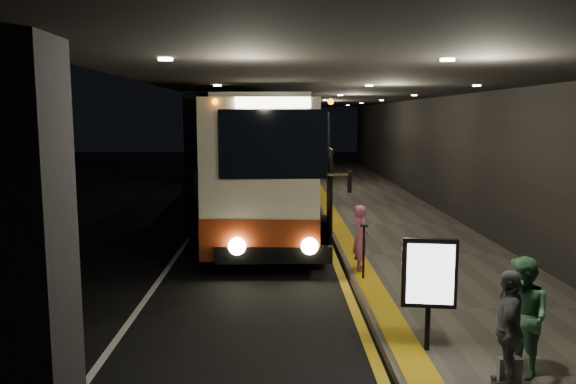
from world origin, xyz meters
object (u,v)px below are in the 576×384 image
object	(u,v)px
coach_third	(277,139)
info_sign	(429,276)
passenger_boarding	(361,238)
bag_polka	(509,371)
coach_second	(280,153)
stanchion_post	(364,252)
passenger_waiting_grey	(508,329)
coach_main	(275,168)
passenger_waiting_green	(522,316)

from	to	relation	value
coach_third	info_sign	bearing A→B (deg)	-84.66
coach_third	passenger_boarding	bearing A→B (deg)	-84.80
passenger_boarding	bag_polka	size ratio (longest dim) A/B	4.10
coach_second	stanchion_post	bearing A→B (deg)	-87.05
passenger_boarding	passenger_waiting_grey	world-z (taller)	passenger_waiting_grey
passenger_waiting_grey	bag_polka	world-z (taller)	passenger_waiting_grey
coach_main	stanchion_post	xyz separation A→B (m)	(1.97, -6.81, -1.23)
coach_second	bag_polka	bearing A→B (deg)	-85.29
stanchion_post	bag_polka	bearing A→B (deg)	-76.39
passenger_waiting_green	bag_polka	bearing A→B (deg)	-52.51
passenger_waiting_green	passenger_waiting_grey	distance (m)	0.51
coach_main	passenger_waiting_green	bearing A→B (deg)	-70.47
coach_main	passenger_waiting_green	size ratio (longest dim) A/B	8.07
bag_polka	passenger_waiting_green	bearing A→B (deg)	48.36
passenger_waiting_grey	info_sign	distance (m)	1.44
passenger_waiting_grey	stanchion_post	distance (m)	5.10
passenger_waiting_green	bag_polka	size ratio (longest dim) A/B	4.45
coach_third	passenger_boarding	size ratio (longest dim) A/B	7.94
coach_third	bag_polka	bearing A→B (deg)	-83.60
passenger_waiting_green	stanchion_post	world-z (taller)	passenger_waiting_green
coach_main	bag_polka	size ratio (longest dim) A/B	35.89
passenger_boarding	passenger_waiting_grey	bearing A→B (deg)	-159.26
stanchion_post	info_sign	bearing A→B (deg)	-83.97
passenger_waiting_grey	passenger_boarding	bearing A→B (deg)	-145.34
passenger_waiting_grey	stanchion_post	size ratio (longest dim) A/B	1.34
passenger_waiting_grey	bag_polka	size ratio (longest dim) A/B	4.29
coach_main	info_sign	bearing A→B (deg)	-74.64
coach_third	info_sign	distance (m)	37.69
coach_second	passenger_waiting_green	distance (m)	23.22
coach_second	stanchion_post	size ratio (longest dim) A/B	9.59
coach_main	passenger_boarding	size ratio (longest dim) A/B	8.76
passenger_waiting_grey	coach_main	bearing A→B (deg)	-141.31
passenger_boarding	bag_polka	bearing A→B (deg)	-158.48
passenger_waiting_green	bag_polka	distance (m)	0.76
coach_main	coach_third	size ratio (longest dim) A/B	1.10
passenger_boarding	bag_polka	distance (m)	5.77
passenger_boarding	coach_main	bearing A→B (deg)	28.41
coach_second	coach_third	bearing A→B (deg)	88.03
coach_second	passenger_waiting_grey	distance (m)	23.55
passenger_boarding	passenger_waiting_green	size ratio (longest dim) A/B	0.92
info_sign	coach_main	bearing A→B (deg)	110.76
coach_main	passenger_waiting_green	distance (m)	11.95
passenger_waiting_grey	info_sign	size ratio (longest dim) A/B	0.92
passenger_waiting_green	info_sign	bearing A→B (deg)	-138.17
info_sign	bag_polka	bearing A→B (deg)	-46.85
coach_second	info_sign	distance (m)	22.28
bag_polka	info_sign	bearing A→B (deg)	124.99
coach_second	passenger_boarding	size ratio (longest dim) A/B	7.48
info_sign	coach_third	bearing A→B (deg)	101.62
info_sign	stanchion_post	bearing A→B (deg)	104.19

